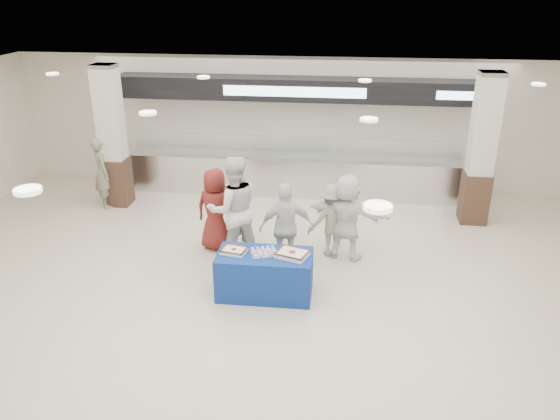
# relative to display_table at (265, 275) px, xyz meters

# --- Properties ---
(ground) EXTENTS (14.00, 14.00, 0.00)m
(ground) POSITION_rel_display_table_xyz_m (0.01, -0.65, -0.38)
(ground) COLOR beige
(ground) RESTS_ON ground
(serving_line) EXTENTS (8.70, 0.85, 2.80)m
(serving_line) POSITION_rel_display_table_xyz_m (0.01, 4.74, 0.78)
(serving_line) COLOR silver
(serving_line) RESTS_ON ground
(column_left) EXTENTS (0.55, 0.55, 3.20)m
(column_left) POSITION_rel_display_table_xyz_m (-3.99, 3.55, 1.15)
(column_left) COLOR #352118
(column_left) RESTS_ON ground
(column_right) EXTENTS (0.55, 0.55, 3.20)m
(column_right) POSITION_rel_display_table_xyz_m (4.01, 3.55, 1.15)
(column_right) COLOR #352118
(column_right) RESTS_ON ground
(display_table) EXTENTS (1.56, 0.80, 0.75)m
(display_table) POSITION_rel_display_table_xyz_m (0.00, 0.00, 0.00)
(display_table) COLOR navy
(display_table) RESTS_ON ground
(sheet_cake_left) EXTENTS (0.44, 0.37, 0.08)m
(sheet_cake_left) POSITION_rel_display_table_xyz_m (-0.50, -0.00, 0.42)
(sheet_cake_left) COLOR white
(sheet_cake_left) RESTS_ON display_table
(sheet_cake_right) EXTENTS (0.58, 0.51, 0.10)m
(sheet_cake_right) POSITION_rel_display_table_xyz_m (0.45, -0.01, 0.43)
(sheet_cake_right) COLOR white
(sheet_cake_right) RESTS_ON display_table
(cupcake_tray) EXTENTS (0.51, 0.45, 0.07)m
(cupcake_tray) POSITION_rel_display_table_xyz_m (-0.01, 0.01, 0.41)
(cupcake_tray) COLOR #A3A4A8
(cupcake_tray) RESTS_ON display_table
(civilian_maroon) EXTENTS (0.88, 0.67, 1.63)m
(civilian_maroon) POSITION_rel_display_table_xyz_m (-1.19, 1.58, 0.44)
(civilian_maroon) COLOR maroon
(civilian_maroon) RESTS_ON ground
(soldier_a) EXTENTS (0.67, 0.55, 1.57)m
(soldier_a) POSITION_rel_display_table_xyz_m (-0.72, 1.53, 0.41)
(soldier_a) COLOR slate
(soldier_a) RESTS_ON ground
(chef_tall) EXTENTS (1.20, 1.09, 2.01)m
(chef_tall) POSITION_rel_display_table_xyz_m (-0.75, 1.19, 0.63)
(chef_tall) COLOR silver
(chef_tall) RESTS_ON ground
(chef_short) EXTENTS (1.03, 0.63, 1.64)m
(chef_short) POSITION_rel_display_table_xyz_m (0.24, 0.94, 0.44)
(chef_short) COLOR silver
(chef_short) RESTS_ON ground
(soldier_b) EXTENTS (1.03, 0.79, 1.41)m
(soldier_b) POSITION_rel_display_table_xyz_m (1.03, 1.59, 0.33)
(soldier_b) COLOR slate
(soldier_b) RESTS_ON ground
(civilian_white) EXTENTS (1.61, 0.88, 1.66)m
(civilian_white) POSITION_rel_display_table_xyz_m (1.30, 1.49, 0.45)
(civilian_white) COLOR white
(civilian_white) RESTS_ON ground
(soldier_bg) EXTENTS (0.65, 0.72, 1.65)m
(soldier_bg) POSITION_rel_display_table_xyz_m (-4.22, 3.35, 0.45)
(soldier_bg) COLOR slate
(soldier_bg) RESTS_ON ground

